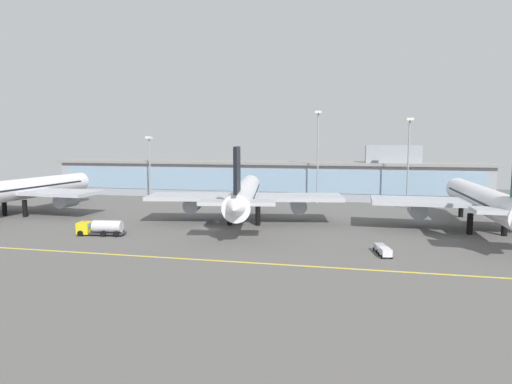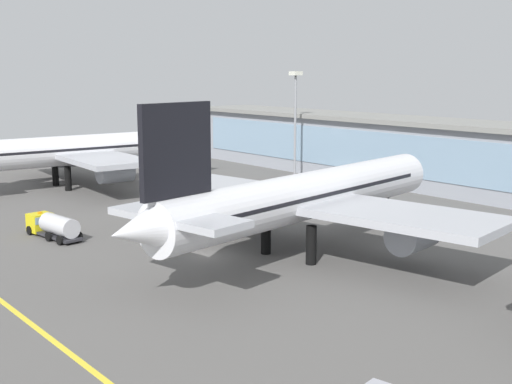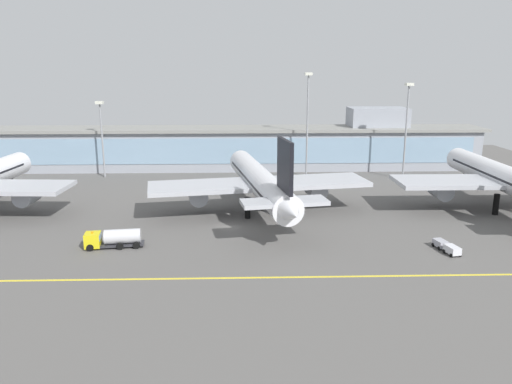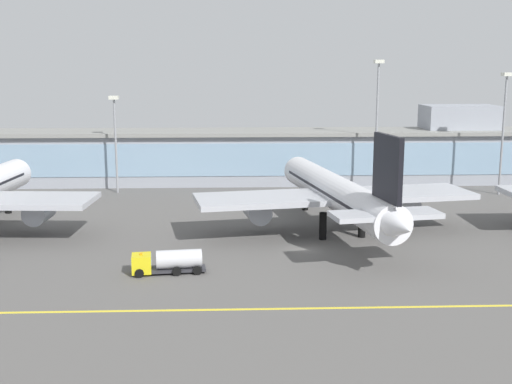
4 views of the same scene
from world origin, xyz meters
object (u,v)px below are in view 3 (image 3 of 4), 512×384
Objects in this scene: airliner_far_right at (506,180)px; apron_light_mast_centre at (407,117)px; airliner_near_right at (260,182)px; fuel_tanker_truck at (112,238)px; apron_light_mast_east at (101,127)px; baggage_tug_near at (447,247)px; apron_light_mast_west at (308,111)px.

airliner_far_right is 32.25m from apron_light_mast_centre.
apron_light_mast_centre is (-10.96, 28.81, 9.47)m from airliner_far_right.
airliner_near_right is 5.56× the size of fuel_tanker_truck.
apron_light_mast_centre is 76.92m from apron_light_mast_east.
apron_light_mast_centre is at bearing 158.13° from baggage_tug_near.
apron_light_mast_west is (13.38, 33.33, 10.84)m from airliner_near_right.
baggage_tug_near is at bearing -40.05° from apron_light_mast_east.
apron_light_mast_west is at bearing 47.20° from airliner_far_right.
apron_light_mast_centre is at bearing -148.88° from fuel_tanker_truck.
airliner_near_right is 8.91× the size of baggage_tug_near.
apron_light_mast_east is at bearing 176.36° from apron_light_mast_centre.
airliner_far_right is 9.23× the size of baggage_tug_near.
apron_light_mast_east is (-67.12, 56.43, 12.36)m from baggage_tug_near.
fuel_tanker_truck is 52.23m from baggage_tug_near.
apron_light_mast_west reaches higher than airliner_near_right.
fuel_tanker_truck reaches higher than baggage_tug_near.
baggage_tug_near is at bearing -75.24° from apron_light_mast_west.
airliner_near_right is 48.57m from airliner_far_right.
apron_light_mast_east is (-87.69, 33.70, 6.91)m from airliner_far_right.
fuel_tanker_truck is at bearing 104.94° from airliner_far_right.
airliner_far_right is 75.30m from fuel_tanker_truck.
apron_light_mast_west is 1.10× the size of apron_light_mast_centre.
airliner_near_right is at bearing 90.82° from airliner_far_right.
apron_light_mast_east reaches higher than airliner_far_right.
apron_light_mast_west is (-14.63, 55.51, 16.26)m from baggage_tug_near.
airliner_near_right is 37.52m from apron_light_mast_west.
airliner_far_right is 31.13m from baggage_tug_near.
apron_light_mast_west is (37.47, 51.94, 15.54)m from fuel_tanker_truck.
apron_light_mast_centre is (24.24, -3.97, -1.34)m from apron_light_mast_west.
baggage_tug_near is at bearing -100.56° from apron_light_mast_centre.
airliner_near_right is 30.81m from fuel_tanker_truck.
baggage_tug_near is (28.00, -22.18, -5.41)m from airliner_near_right.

